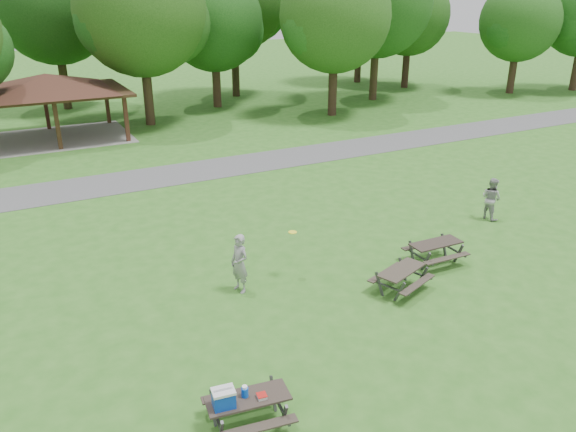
% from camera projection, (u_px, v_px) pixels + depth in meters
% --- Properties ---
extents(ground, '(160.00, 160.00, 0.00)m').
position_uv_depth(ground, '(324.00, 316.00, 15.17)').
color(ground, '#2D661D').
rests_on(ground, ground).
extents(asphalt_path, '(120.00, 3.20, 0.02)m').
position_uv_depth(asphalt_path, '(171.00, 175.00, 26.63)').
color(asphalt_path, '#4B4B4E').
rests_on(asphalt_path, ground).
extents(pavilion, '(8.60, 7.01, 3.76)m').
position_uv_depth(pavilion, '(47.00, 86.00, 31.94)').
color(pavilion, '#372214').
rests_on(pavilion, ground).
extents(tree_row_e, '(8.40, 8.00, 11.02)m').
position_uv_depth(tree_row_e, '(142.00, 14.00, 34.02)').
color(tree_row_e, '#2F2115').
rests_on(tree_row_e, ground).
extents(tree_row_f, '(7.35, 7.00, 9.55)m').
position_uv_depth(tree_row_f, '(215.00, 24.00, 39.83)').
color(tree_row_f, '#322016').
rests_on(tree_row_f, ground).
extents(tree_row_g, '(7.77, 7.40, 10.25)m').
position_uv_depth(tree_row_g, '(336.00, 19.00, 36.93)').
color(tree_row_g, black).
rests_on(tree_row_g, ground).
extents(tree_row_h, '(8.61, 8.20, 11.37)m').
position_uv_depth(tree_row_h, '(379.00, 5.00, 42.13)').
color(tree_row_h, '#312315').
rests_on(tree_row_h, ground).
extents(tree_row_i, '(7.14, 6.80, 9.52)m').
position_uv_depth(tree_row_i, '(410.00, 17.00, 48.01)').
color(tree_row_i, black).
rests_on(tree_row_i, ground).
extents(tree_row_j, '(6.72, 6.40, 8.96)m').
position_uv_depth(tree_row_j, '(520.00, 24.00, 45.42)').
color(tree_row_j, '#301F15').
rests_on(tree_row_j, ground).
extents(tree_deep_b, '(8.40, 8.00, 11.13)m').
position_uv_depth(tree_deep_b, '(55.00, 9.00, 38.80)').
color(tree_deep_b, '#2E2214').
rests_on(tree_deep_b, ground).
extents(tree_deep_d, '(8.40, 8.00, 11.27)m').
position_uv_depth(tree_deep_d, '(361.00, 3.00, 50.41)').
color(tree_deep_d, black).
rests_on(tree_deep_d, ground).
extents(picnic_table_near, '(1.84, 1.56, 1.16)m').
position_uv_depth(picnic_table_near, '(240.00, 402.00, 11.07)').
color(picnic_table_near, '#2C241F').
rests_on(picnic_table_near, ground).
extents(picnic_table_middle, '(1.96, 1.77, 0.70)m').
position_uv_depth(picnic_table_middle, '(402.00, 274.00, 16.29)').
color(picnic_table_middle, '#302923').
rests_on(picnic_table_middle, ground).
extents(picnic_table_far, '(1.75, 1.43, 0.74)m').
position_uv_depth(picnic_table_far, '(436.00, 247.00, 17.92)').
color(picnic_table_far, black).
rests_on(picnic_table_far, ground).
extents(frisbee_in_flight, '(0.35, 0.35, 0.02)m').
position_uv_depth(frisbee_in_flight, '(293.00, 232.00, 16.78)').
color(frisbee_in_flight, yellow).
rests_on(frisbee_in_flight, ground).
extents(frisbee_thrower, '(0.58, 0.74, 1.77)m').
position_uv_depth(frisbee_thrower, '(240.00, 264.00, 16.13)').
color(frisbee_thrower, gray).
rests_on(frisbee_thrower, ground).
extents(frisbee_catcher, '(0.68, 0.84, 1.63)m').
position_uv_depth(frisbee_catcher, '(491.00, 199.00, 21.31)').
color(frisbee_catcher, '#9B9B9D').
rests_on(frisbee_catcher, ground).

